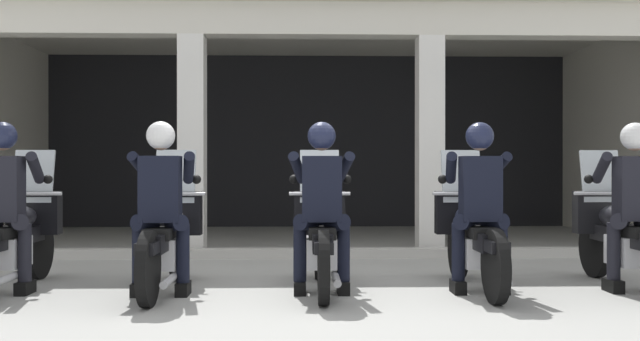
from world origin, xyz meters
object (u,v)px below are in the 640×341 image
object	(u,v)px
motorcycle_left	(167,237)
motorcycle_far_left	(16,237)
police_officer_far_left	(3,192)
police_officer_left	(161,192)
motorcycle_right	(472,236)
motorcycle_center	(321,237)
motorcycle_far_right	(620,236)
police_officer_right	(479,192)
police_officer_far_right	(634,192)
police_officer_center	(322,192)

from	to	relation	value
motorcycle_left	motorcycle_far_left	bearing A→B (deg)	179.01
police_officer_far_left	police_officer_left	size ratio (longest dim) A/B	1.00
motorcycle_far_left	motorcycle_right	bearing A→B (deg)	4.34
motorcycle_center	police_officer_left	bearing A→B (deg)	-170.62
police_officer_left	motorcycle_far_right	world-z (taller)	police_officer_left
police_officer_right	police_officer_far_right	size ratio (longest dim) A/B	1.00
motorcycle_center	motorcycle_right	xyz separation A→B (m)	(1.46, 0.00, 0.00)
motorcycle_right	motorcycle_far_right	distance (m)	1.46
motorcycle_left	police_officer_far_right	bearing A→B (deg)	-0.04
motorcycle_far_right	police_officer_center	bearing A→B (deg)	-175.55
police_officer_far_left	motorcycle_center	xyz separation A→B (m)	(2.93, 0.21, -0.44)
motorcycle_far_left	police_officer_center	world-z (taller)	police_officer_center
police_officer_far_left	police_officer_right	bearing A→B (deg)	4.34
motorcycle_center	police_officer_center	size ratio (longest dim) A/B	1.29
police_officer_far_right	motorcycle_right	bearing A→B (deg)	168.21
police_officer_far_left	motorcycle_far_right	size ratio (longest dim) A/B	0.78
motorcycle_right	police_officer_center	bearing A→B (deg)	-162.95
police_officer_center	motorcycle_far_right	bearing A→B (deg)	3.22
police_officer_left	motorcycle_center	distance (m)	1.56
police_officer_center	motorcycle_right	bearing A→B (deg)	8.35
motorcycle_right	motorcycle_far_right	world-z (taller)	same
motorcycle_far_left	motorcycle_right	world-z (taller)	same
motorcycle_far_left	police_officer_center	bearing A→B (deg)	-1.68
police_officer_left	police_officer_right	size ratio (longest dim) A/B	1.00
motorcycle_left	police_officer_far_right	xyz separation A→B (m)	(4.39, -0.23, 0.44)
motorcycle_far_left	motorcycle_left	distance (m)	1.47
motorcycle_left	motorcycle_right	size ratio (longest dim) A/B	1.00
police_officer_far_left	motorcycle_left	size ratio (longest dim) A/B	0.78
motorcycle_left	police_officer_right	distance (m)	2.97
motorcycle_left	police_officer_center	bearing A→B (deg)	-6.83
police_officer_left	motorcycle_right	xyz separation A→B (m)	(2.93, 0.32, -0.44)
motorcycle_far_left	police_officer_left	bearing A→B (deg)	-9.53
motorcycle_far_left	police_officer_left	world-z (taller)	police_officer_left
police_officer_right	motorcycle_far_left	bearing A→B (deg)	-178.60
motorcycle_right	police_officer_right	world-z (taller)	police_officer_right
police_officer_right	motorcycle_right	bearing A→B (deg)	95.69
police_officer_center	police_officer_far_right	xyz separation A→B (m)	(2.93, 0.02, 0.00)
police_officer_far_left	motorcycle_right	world-z (taller)	police_officer_far_left
motorcycle_left	police_officer_far_right	size ratio (longest dim) A/B	1.29
motorcycle_center	police_officer_far_right	distance (m)	2.97
police_officer_left	motorcycle_far_right	distance (m)	4.43
police_officer_left	police_officer_right	xyz separation A→B (m)	(2.93, 0.04, 0.00)
police_officer_far_right	police_officer_center	bearing A→B (deg)	178.92
police_officer_right	police_officer_far_right	xyz separation A→B (m)	(1.46, 0.02, 0.00)
police_officer_far_left	motorcycle_center	size ratio (longest dim) A/B	0.78
police_officer_left	police_officer_far_right	distance (m)	4.39
police_officer_left	police_officer_right	world-z (taller)	same
motorcycle_left	motorcycle_center	xyz separation A→B (m)	(1.46, 0.03, 0.00)
motorcycle_center	police_officer_right	world-z (taller)	police_officer_right
motorcycle_left	police_officer_far_right	distance (m)	4.42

